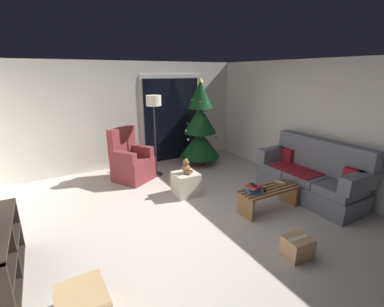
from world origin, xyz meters
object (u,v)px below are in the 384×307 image
Objects in this scene: book_stack at (253,189)px; cardboard_box_taped_mid_floor at (297,247)px; cell_phone at (253,185)px; remote_black at (265,190)px; remote_silver at (261,187)px; ottoman at (186,184)px; armchair at (131,162)px; remote_white at (280,182)px; floor_lamp at (154,109)px; christmas_tree at (200,128)px; coffee_table at (269,195)px; couch at (311,177)px; teddy_bear_chestnut at (186,167)px.

book_stack is 0.71× the size of cardboard_box_taped_mid_floor.
remote_black is at bearing 5.70° from cell_phone.
remote_silver is 0.35× the size of ottoman.
remote_black is at bearing 68.41° from cardboard_box_taped_mid_floor.
remote_white is at bearing -50.51° from armchair.
remote_silver is at bearing 17.41° from book_stack.
armchair is 3.21× the size of cardboard_box_taped_mid_floor.
floor_lamp is (-0.69, 2.44, 1.05)m from book_stack.
remote_white is at bearing -86.82° from christmas_tree.
coffee_table is at bearing -66.91° from floor_lamp.
armchair is (-1.49, 2.47, -0.01)m from remote_black.
remote_black is 0.09× the size of floor_lamp.
christmas_tree is at bearing 108.05° from couch.
couch is 5.51× the size of cardboard_box_taped_mid_floor.
coffee_table is 3.86× the size of teddy_bear_chestnut.
cardboard_box_taped_mid_floor is (-0.56, -1.08, -0.13)m from coffee_table.
coffee_table is at bearing 173.66° from remote_white.
coffee_table is 2.68m from christmas_tree.
coffee_table is at bearing 15.18° from cell_phone.
armchair is at bearing 137.32° from couch.
couch is 0.91× the size of christmas_tree.
christmas_tree reaches higher than floor_lamp.
remote_white is 0.62× the size of book_stack.
remote_black is (-0.46, -0.10, 0.00)m from remote_white.
remote_white is 0.68m from cell_phone.
remote_black is 2.86m from floor_lamp.
couch is at bearing -42.68° from armchair.
floor_lamp is at bearing 113.09° from coffee_table.
remote_white is 1.00× the size of remote_black.
couch is 1.38m from book_stack.
christmas_tree is at bearing 78.62° from cardboard_box_taped_mid_floor.
cell_phone reaches higher than book_stack.
cardboard_box_taped_mid_floor is at bearing -147.09° from remote_white.
christmas_tree is (0.54, 2.57, 0.49)m from book_stack.
remote_silver is (-0.44, 0.01, 0.00)m from remote_white.
floor_lamp is (-0.70, 2.43, 0.99)m from cell_phone.
remote_black is at bearing -10.87° from book_stack.
remote_black is 1.00× the size of remote_silver.
coffee_table is at bearing -56.34° from armchair.
armchair is (-1.27, 2.42, -0.05)m from book_stack.
coffee_table is 1.55m from teddy_bear_chestnut.
ottoman reaches higher than coffee_table.
remote_silver is at bearing 69.45° from cardboard_box_taped_mid_floor.
ottoman is (-1.27, 1.13, -0.19)m from remote_white.
remote_black is 0.12m from remote_silver.
teddy_bear_chestnut reaches higher than book_stack.
coffee_table is 2.93m from armchair.
armchair reaches higher than book_stack.
cardboard_box_taped_mid_floor is (-0.74, -3.66, -0.81)m from christmas_tree.
floor_lamp reaches higher than remote_silver.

